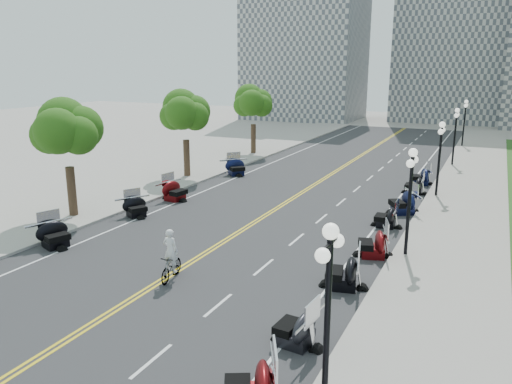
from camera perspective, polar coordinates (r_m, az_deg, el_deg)
The scene contains 47 objects.
ground at distance 23.63m, azimuth -6.24°, elevation -7.24°, with size 160.00×160.00×0.00m, color gray.
road at distance 32.09m, azimuth 3.21°, elevation -1.37°, with size 16.00×90.00×0.01m, color #333335.
centerline_yellow_a at distance 32.14m, azimuth 3.01°, elevation -1.33°, with size 0.12×90.00×0.00m, color yellow.
centerline_yellow_b at distance 32.05m, azimuth 3.41°, elevation -1.38°, with size 0.12×90.00×0.00m, color yellow.
edge_line_north at distance 30.33m, azimuth 14.45°, elevation -2.72°, with size 0.12×90.00×0.00m, color white.
edge_line_south at distance 34.95m, azimuth -6.52°, elevation -0.13°, with size 0.12×90.00×0.00m, color white.
lane_dash_4 at distance 16.11m, azimuth -11.84°, elevation -18.36°, with size 0.12×2.00×0.00m, color white.
lane_dash_5 at distance 18.98m, azimuth -4.34°, elevation -12.76°, with size 0.12×2.00×0.00m, color white.
lane_dash_6 at distance 22.20m, azimuth 0.88°, elevation -8.57°, with size 0.12×2.00×0.00m, color white.
lane_dash_7 at distance 25.64m, azimuth 4.66°, elevation -5.43°, with size 0.12×2.00×0.00m, color white.
lane_dash_8 at distance 29.23m, azimuth 7.50°, elevation -3.03°, with size 0.12×2.00×0.00m, color white.
lane_dash_9 at distance 32.91m, azimuth 9.70°, elevation -1.15°, with size 0.12×2.00×0.00m, color white.
lane_dash_10 at distance 36.66m, azimuth 11.46°, elevation 0.35°, with size 0.12×2.00×0.00m, color white.
lane_dash_11 at distance 40.45m, azimuth 12.89°, elevation 1.57°, with size 0.12×2.00×0.00m, color white.
lane_dash_12 at distance 44.28m, azimuth 14.07°, elevation 2.57°, with size 0.12×2.00×0.00m, color white.
lane_dash_13 at distance 48.14m, azimuth 15.07°, elevation 3.42°, with size 0.12×2.00×0.00m, color white.
lane_dash_14 at distance 52.02m, azimuth 15.92°, elevation 4.14°, with size 0.12×2.00×0.00m, color white.
lane_dash_15 at distance 55.92m, azimuth 16.65°, elevation 4.76°, with size 0.12×2.00×0.00m, color white.
lane_dash_16 at distance 59.83m, azimuth 17.29°, elevation 5.30°, with size 0.12×2.00×0.00m, color white.
lane_dash_17 at distance 63.75m, azimuth 17.85°, elevation 5.77°, with size 0.12×2.00×0.00m, color white.
lane_dash_18 at distance 67.69m, azimuth 18.34°, elevation 6.18°, with size 0.12×2.00×0.00m, color white.
lane_dash_19 at distance 71.62m, azimuth 18.79°, elevation 6.55°, with size 0.12×2.00×0.00m, color white.
sidewalk_north at distance 29.86m, azimuth 22.19°, elevation -3.49°, with size 5.00×90.00×0.15m, color #9E9991.
sidewalk_south at distance 37.24m, azimuth -11.88°, elevation 0.64°, with size 5.00×90.00×0.15m, color #9E9991.
distant_block_a at distance 86.03m, azimuth 5.70°, elevation 17.05°, with size 18.00×14.00×26.00m, color gray.
distant_block_b at distance 87.17m, azimuth 21.58°, elevation 17.46°, with size 16.00×12.00×30.00m, color gray.
street_lamp_1 at distance 12.58m, azimuth 8.14°, elevation -14.46°, with size 0.50×1.20×4.90m, color black, non-canonical shape.
street_lamp_2 at distance 23.59m, azimuth 17.11°, elevation -1.19°, with size 0.50×1.20×4.90m, color black, non-canonical shape.
street_lamp_3 at distance 35.25m, azimuth 20.20°, elevation 3.51°, with size 0.50×1.20×4.90m, color black, non-canonical shape.
street_lamp_4 at distance 47.08m, azimuth 21.76°, elevation 5.86°, with size 0.50×1.20×4.90m, color black, non-canonical shape.
street_lamp_5 at distance 58.98m, azimuth 22.69°, elevation 7.26°, with size 0.50×1.20×4.90m, color black, non-canonical shape.
tree_2 at distance 30.22m, azimuth -20.83°, elevation 5.95°, with size 4.80×4.80×9.20m, color #235619, non-canonical shape.
tree_3 at distance 39.39m, azimuth -8.08°, elevation 8.44°, with size 4.80×4.80×9.20m, color #235619, non-canonical shape.
tree_4 at distance 49.77m, azimuth -0.31°, elevation 9.75°, with size 4.80×4.80×9.20m, color #235619, non-canonical shape.
motorcycle_n_4 at distance 16.32m, azimuth 4.60°, elevation -14.95°, with size 1.91×1.91×1.34m, color black, non-canonical shape.
motorcycle_n_5 at distance 20.32m, azimuth 9.91°, elevation -8.81°, with size 2.10×2.10×1.47m, color black, non-canonical shape.
motorcycle_n_6 at distance 23.77m, azimuth 13.23°, elevation -5.58°, with size 2.04×2.04×1.43m, color #590A0C, non-canonical shape.
motorcycle_n_7 at distance 28.27m, azimuth 14.66°, elevation -2.63°, with size 1.84×1.84×1.29m, color black, non-canonical shape.
motorcycle_n_8 at distance 31.09m, azimuth 16.45°, elevation -1.00°, with size 2.20×2.20×1.54m, color black, non-canonical shape.
motorcycle_n_9 at distance 36.12m, azimuth 17.66°, elevation 0.84°, with size 1.93×1.93×1.35m, color black, non-canonical shape.
motorcycle_n_10 at distance 39.06m, azimuth 18.27°, elevation 1.81°, with size 2.02×2.02×1.42m, color black, non-canonical shape.
motorcycle_s_5 at distance 26.25m, azimuth -22.03°, elevation -4.39°, with size 2.01×2.01×1.41m, color black, non-canonical shape.
motorcycle_s_6 at distance 30.06m, azimuth -13.56°, elevation -1.56°, with size 1.84×1.84×1.29m, color black, non-canonical shape.
motorcycle_s_7 at distance 33.16m, azimuth -9.27°, elevation 0.26°, with size 2.08×2.08×1.45m, color #590A0C, non-canonical shape.
motorcycle_s_9 at distance 40.43m, azimuth -2.29°, elevation 2.95°, with size 2.08×2.08×1.46m, color black, non-canonical shape.
bicycle at distance 21.09m, azimuth -9.66°, elevation -8.44°, with size 0.52×1.85×1.11m, color #A51414.
cyclist_rider at distance 20.57m, azimuth -9.83°, elevation -4.63°, with size 0.68×0.44×1.85m, color silver.
Camera 1 is at (11.79, -18.59, 8.60)m, focal length 35.00 mm.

